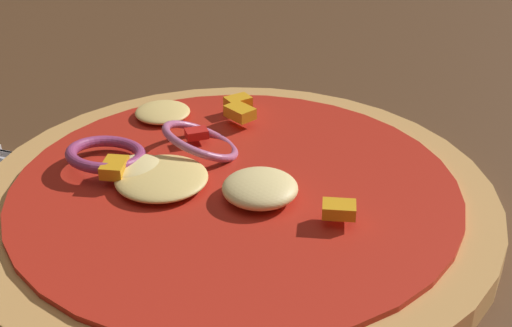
% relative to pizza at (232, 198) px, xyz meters
% --- Properties ---
extents(dining_table, '(1.22, 1.10, 0.03)m').
position_rel_pizza_xyz_m(dining_table, '(0.06, -0.02, -0.02)').
color(dining_table, '#4C301C').
rests_on(dining_table, ground).
extents(pizza, '(0.26, 0.26, 0.03)m').
position_rel_pizza_xyz_m(pizza, '(0.00, 0.00, 0.00)').
color(pizza, tan).
rests_on(pizza, dining_table).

